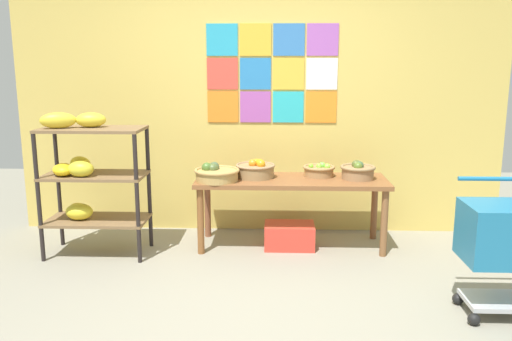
% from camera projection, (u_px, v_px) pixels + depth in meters
% --- Properties ---
extents(ground, '(9.63, 9.63, 0.00)m').
position_uv_depth(ground, '(249.00, 311.00, 3.56)').
color(ground, gray).
extents(back_wall_with_art, '(4.77, 0.07, 2.74)m').
position_uv_depth(back_wall_with_art, '(259.00, 93.00, 5.09)').
color(back_wall_with_art, '#D2B656').
rests_on(back_wall_with_art, ground).
extents(banana_shelf_unit, '(0.87, 0.50, 1.25)m').
position_uv_depth(banana_shelf_unit, '(86.00, 172.00, 4.51)').
color(banana_shelf_unit, black).
rests_on(banana_shelf_unit, ground).
extents(display_table, '(1.72, 0.59, 0.63)m').
position_uv_depth(display_table, '(291.00, 187.00, 4.74)').
color(display_table, brown).
rests_on(display_table, ground).
extents(fruit_basket_left, '(0.36, 0.36, 0.17)m').
position_uv_depth(fruit_basket_left, '(256.00, 169.00, 4.76)').
color(fruit_basket_left, olive).
rests_on(fruit_basket_left, display_table).
extents(fruit_basket_back_left, '(0.29, 0.29, 0.13)m').
position_uv_depth(fruit_basket_back_left, '(319.00, 170.00, 4.81)').
color(fruit_basket_back_left, '#9B7346').
rests_on(fruit_basket_back_left, display_table).
extents(fruit_basket_right, '(0.31, 0.31, 0.16)m').
position_uv_depth(fruit_basket_right, '(358.00, 171.00, 4.70)').
color(fruit_basket_right, '#95704A').
rests_on(fruit_basket_right, display_table).
extents(fruit_basket_centre, '(0.40, 0.40, 0.16)m').
position_uv_depth(fruit_basket_centre, '(216.00, 174.00, 4.62)').
color(fruit_basket_centre, '#AE8A4B').
rests_on(fruit_basket_centre, display_table).
extents(produce_crate_under_table, '(0.45, 0.31, 0.22)m').
position_uv_depth(produce_crate_under_table, '(289.00, 236.00, 4.79)').
color(produce_crate_under_table, red).
rests_on(produce_crate_under_table, ground).
extents(shopping_cart, '(0.57, 0.45, 0.90)m').
position_uv_depth(shopping_cart, '(508.00, 238.00, 3.40)').
color(shopping_cart, black).
rests_on(shopping_cart, ground).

